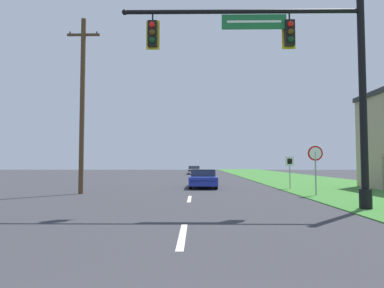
{
  "coord_description": "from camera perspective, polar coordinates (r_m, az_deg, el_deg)",
  "views": [
    {
      "loc": [
        0.32,
        -1.94,
        1.68
      ],
      "look_at": [
        0.0,
        23.16,
        3.06
      ],
      "focal_mm": 32.0,
      "sensor_mm": 36.0,
      "label": 1
    }
  ],
  "objects": [
    {
      "name": "road_center_line",
      "position": [
        24.0,
        -0.04,
        -7.14
      ],
      "size": [
        0.16,
        34.8,
        0.01
      ],
      "color": "silver",
      "rests_on": "ground"
    },
    {
      "name": "utility_pole_near",
      "position": [
        19.84,
        -17.82,
        6.64
      ],
      "size": [
        1.8,
        0.26,
        9.68
      ],
      "color": "#4C3823",
      "rests_on": "ground"
    },
    {
      "name": "stop_sign",
      "position": [
        18.48,
        19.87,
        -2.39
      ],
      "size": [
        0.76,
        0.07,
        2.5
      ],
      "color": "gray",
      "rests_on": "grass_verge_right"
    },
    {
      "name": "route_sign_post",
      "position": [
        22.67,
        15.97,
        -3.41
      ],
      "size": [
        0.55,
        0.06,
        2.03
      ],
      "color": "gray",
      "rests_on": "grass_verge_right"
    },
    {
      "name": "far_car",
      "position": [
        50.39,
        0.35,
        -4.36
      ],
      "size": [
        1.82,
        4.38,
        1.19
      ],
      "color": "black",
      "rests_on": "ground"
    },
    {
      "name": "car_ahead",
      "position": [
        23.4,
        1.87,
        -5.77
      ],
      "size": [
        1.89,
        4.62,
        1.19
      ],
      "color": "black",
      "rests_on": "ground"
    },
    {
      "name": "signal_mast",
      "position": [
        13.44,
        18.09,
        11.16
      ],
      "size": [
        9.08,
        0.47,
        8.14
      ],
      "color": "black",
      "rests_on": "grass_verge_right"
    },
    {
      "name": "grass_verge_right",
      "position": [
        33.56,
        18.49,
        -5.81
      ],
      "size": [
        10.0,
        110.0,
        0.04
      ],
      "color": "#38752D",
      "rests_on": "ground"
    }
  ]
}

